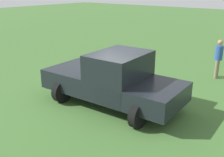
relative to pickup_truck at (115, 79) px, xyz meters
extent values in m
plane|color=#3D662D|center=(0.41, 0.41, -0.92)|extent=(80.00, 80.00, 0.00)
cylinder|color=black|center=(-0.90, 1.56, -0.55)|extent=(0.74, 0.22, 0.74)
cylinder|color=black|center=(0.74, 1.64, -0.55)|extent=(0.74, 0.22, 0.74)
cylinder|color=black|center=(-0.75, -1.40, -0.55)|extent=(0.74, 0.22, 0.74)
cylinder|color=black|center=(0.89, -1.32, -0.55)|extent=(0.74, 0.22, 0.74)
cube|color=black|center=(-0.07, 1.51, -0.21)|extent=(2.03, 1.95, 0.64)
cube|color=black|center=(0.01, -0.16, 0.17)|extent=(2.01, 1.58, 1.40)
cube|color=slate|center=(0.01, -0.16, 0.61)|extent=(1.84, 1.35, 0.48)
cube|color=black|center=(0.05, -1.08, -0.23)|extent=(2.05, 2.32, 0.60)
cube|color=silver|center=(-0.12, 2.38, -0.47)|extent=(1.87, 0.21, 0.16)
cylinder|color=#7A6B51|center=(5.01, -1.65, -0.52)|extent=(0.14, 0.14, 0.79)
cylinder|color=#7A6B51|center=(4.81, -1.68, -0.52)|extent=(0.14, 0.14, 0.79)
cylinder|color=#284C93|center=(4.91, -1.67, 0.17)|extent=(0.36, 0.36, 0.59)
sphere|color=#A87A56|center=(4.91, -1.67, 0.61)|extent=(0.21, 0.21, 0.21)
camera|label=1|loc=(-6.39, -4.96, 2.83)|focal=43.03mm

